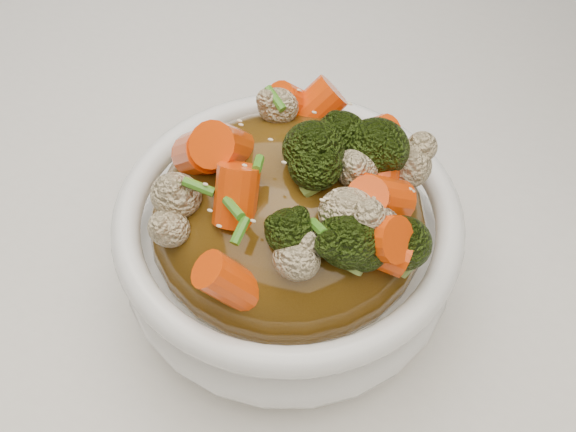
% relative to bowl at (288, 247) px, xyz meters
% --- Properties ---
extents(tablecloth, '(1.20, 0.80, 0.04)m').
position_rel_bowl_xyz_m(tablecloth, '(-0.04, 0.01, -0.06)').
color(tablecloth, white).
rests_on(tablecloth, dining_table).
extents(bowl, '(0.24, 0.24, 0.08)m').
position_rel_bowl_xyz_m(bowl, '(0.00, 0.00, 0.00)').
color(bowl, white).
rests_on(bowl, tablecloth).
extents(sauce_base, '(0.19, 0.19, 0.08)m').
position_rel_bowl_xyz_m(sauce_base, '(0.00, 0.00, 0.03)').
color(sauce_base, '#4D320D').
rests_on(sauce_base, bowl).
extents(carrots, '(0.19, 0.19, 0.04)m').
position_rel_bowl_xyz_m(carrots, '(0.00, 0.00, 0.08)').
color(carrots, '#F74708').
rests_on(carrots, sauce_base).
extents(broccoli, '(0.19, 0.19, 0.04)m').
position_rel_bowl_xyz_m(broccoli, '(0.00, 0.00, 0.08)').
color(broccoli, black).
rests_on(broccoli, sauce_base).
extents(cauliflower, '(0.19, 0.19, 0.03)m').
position_rel_bowl_xyz_m(cauliflower, '(0.00, 0.00, 0.08)').
color(cauliflower, beige).
rests_on(cauliflower, sauce_base).
extents(scallions, '(0.14, 0.14, 0.02)m').
position_rel_bowl_xyz_m(scallions, '(0.00, 0.00, 0.08)').
color(scallions, '#3F811D').
rests_on(scallions, sauce_base).
extents(sesame_seeds, '(0.17, 0.17, 0.01)m').
position_rel_bowl_xyz_m(sesame_seeds, '(0.00, 0.00, 0.08)').
color(sesame_seeds, beige).
rests_on(sesame_seeds, sauce_base).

